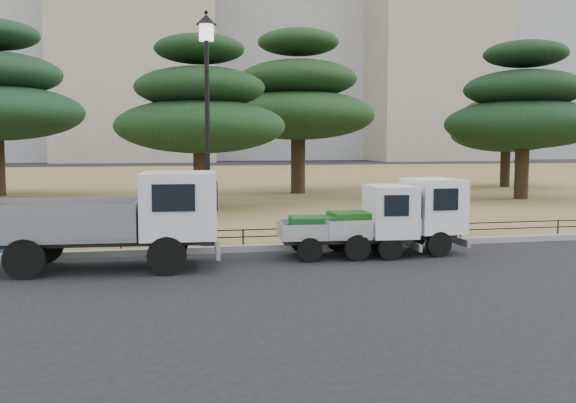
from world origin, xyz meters
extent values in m
plane|color=black|center=(0.00, 0.00, 0.00)|extent=(220.00, 220.00, 0.00)
cube|color=olive|center=(0.00, 30.60, 0.07)|extent=(120.00, 56.00, 0.15)
cube|color=gray|center=(0.00, 2.60, 0.08)|extent=(120.00, 0.25, 0.16)
cylinder|color=black|center=(-2.98, 0.07, 0.41)|extent=(0.83, 0.23, 0.81)
cylinder|color=black|center=(-2.84, 1.84, 0.41)|extent=(0.83, 0.23, 0.81)
cylinder|color=black|center=(-5.78, 0.30, 0.41)|extent=(0.83, 0.23, 0.81)
cylinder|color=black|center=(-5.64, 2.07, 0.41)|extent=(0.83, 0.23, 0.81)
cube|color=#2D2D30|center=(-4.27, 1.07, 0.62)|extent=(4.61, 1.32, 0.14)
cube|color=slate|center=(-5.08, 1.13, 1.09)|extent=(3.29, 2.02, 0.79)
cube|color=silver|center=(-2.67, 0.94, 1.39)|extent=(1.73, 2.05, 1.40)
cylinder|color=black|center=(2.15, 0.69, 0.28)|extent=(0.58, 0.21, 0.57)
cylinder|color=black|center=(2.27, 1.92, 0.28)|extent=(0.58, 0.21, 0.57)
cylinder|color=black|center=(0.26, 0.87, 0.28)|extent=(0.58, 0.21, 0.57)
cylinder|color=black|center=(0.38, 2.11, 0.28)|extent=(0.58, 0.21, 0.57)
cube|color=#2D2D30|center=(1.29, 1.39, 0.42)|extent=(3.11, 1.00, 0.13)
cube|color=#A5A8AD|center=(0.74, 1.45, 0.67)|extent=(2.22, 1.49, 0.38)
cube|color=silver|center=(2.37, 1.29, 1.09)|extent=(1.19, 1.50, 1.22)
cube|color=#164E1F|center=(0.53, 1.47, 0.77)|extent=(1.23, 0.95, 0.42)
cylinder|color=black|center=(3.44, 0.85, 0.31)|extent=(0.62, 0.18, 0.62)
cylinder|color=black|center=(3.40, 2.22, 0.31)|extent=(0.62, 0.18, 0.62)
cylinder|color=black|center=(1.37, 0.79, 0.31)|extent=(0.62, 0.18, 0.62)
cylinder|color=black|center=(1.33, 2.15, 0.31)|extent=(0.62, 0.18, 0.62)
cube|color=#2D2D30|center=(2.42, 1.50, 0.45)|extent=(3.35, 0.87, 0.14)
cube|color=#ADAFB4|center=(1.81, 1.49, 0.73)|extent=(2.34, 1.48, 0.41)
cube|color=white|center=(3.59, 1.54, 1.18)|extent=(1.20, 1.56, 1.31)
cube|color=#205B1A|center=(1.58, 1.48, 0.84)|extent=(1.29, 0.95, 0.45)
cylinder|color=black|center=(-1.86, 2.90, 0.23)|extent=(0.43, 0.43, 0.16)
cylinder|color=black|center=(-1.86, 2.90, 2.76)|extent=(0.12, 0.12, 4.91)
cylinder|color=white|center=(-1.86, 2.90, 5.42)|extent=(0.39, 0.39, 0.39)
cone|color=black|center=(-1.86, 2.90, 5.74)|extent=(0.51, 0.51, 0.25)
cylinder|color=black|center=(0.00, 2.75, 0.35)|extent=(38.00, 0.03, 0.03)
cylinder|color=black|center=(0.00, 2.75, 0.53)|extent=(38.00, 0.03, 0.03)
cylinder|color=black|center=(0.00, 2.75, 0.35)|extent=(0.04, 0.04, 0.40)
cylinder|color=black|center=(-1.28, 12.02, 1.46)|extent=(0.59, 0.59, 2.62)
ellipsoid|color=black|center=(-1.28, 12.02, 3.36)|extent=(6.61, 6.61, 2.12)
ellipsoid|color=black|center=(-1.28, 12.02, 4.84)|extent=(5.05, 5.05, 1.62)
ellipsoid|color=black|center=(-1.28, 12.02, 6.31)|extent=(3.49, 3.49, 1.12)
cylinder|color=black|center=(4.19, 18.64, 1.77)|extent=(0.73, 0.73, 3.23)
ellipsoid|color=#183316|center=(4.19, 18.64, 4.11)|extent=(7.77, 7.77, 2.49)
ellipsoid|color=#183316|center=(4.19, 18.64, 5.92)|extent=(5.94, 5.94, 1.90)
ellipsoid|color=#183316|center=(4.19, 18.64, 7.74)|extent=(4.10, 4.10, 1.31)
cylinder|color=black|center=(13.49, 13.28, 1.55)|extent=(0.63, 0.63, 2.80)
ellipsoid|color=black|center=(13.49, 13.28, 3.58)|extent=(7.10, 7.10, 2.27)
ellipsoid|color=black|center=(13.49, 13.28, 5.15)|extent=(5.42, 5.42, 1.74)
ellipsoid|color=black|center=(13.49, 13.28, 6.73)|extent=(3.75, 3.75, 1.20)
cylinder|color=black|center=(17.15, 20.73, 1.39)|extent=(0.56, 0.56, 2.48)
ellipsoid|color=#193417|center=(17.15, 20.73, 3.19)|extent=(6.34, 6.34, 2.03)
ellipsoid|color=#193417|center=(17.15, 20.73, 4.59)|extent=(4.84, 4.84, 1.55)
ellipsoid|color=#193417|center=(17.15, 20.73, 5.99)|extent=(3.34, 3.34, 1.07)
cube|color=#AAA08C|center=(40.00, 82.00, 24.00)|extent=(20.00, 18.00, 48.00)
camera|label=1|loc=(-3.34, -13.18, 2.73)|focal=40.00mm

